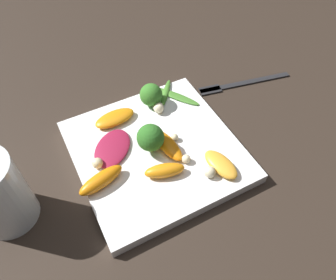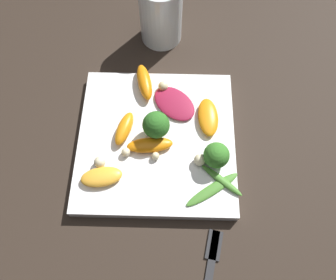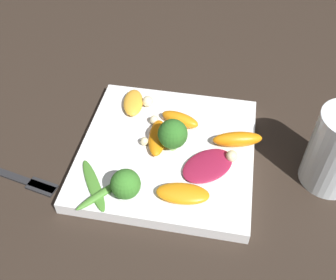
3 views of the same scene
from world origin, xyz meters
The scene contains 18 objects.
ground_plane centered at (0.00, 0.00, 0.00)m, with size 2.40×2.40×0.00m, color #2D231C.
plate centered at (0.00, 0.00, 0.01)m, with size 0.25×0.25×0.02m.
fork centered at (-0.08, 0.21, 0.00)m, with size 0.05×0.19×0.01m.
radicchio_leaf_0 centered at (-0.03, -0.06, 0.02)m, with size 0.09×0.09×0.01m.
orange_segment_0 centered at (0.01, 0.02, 0.03)m, with size 0.07×0.03×0.02m.
orange_segment_1 centered at (-0.08, -0.04, 0.03)m, with size 0.04×0.07×0.02m.
orange_segment_2 centered at (0.08, 0.07, 0.03)m, with size 0.07×0.04×0.01m.
orange_segment_3 centered at (0.02, -0.10, 0.03)m, with size 0.04×0.08×0.02m.
orange_segment_4 centered at (0.05, -0.01, 0.03)m, with size 0.04×0.06×0.02m.
broccoli_floret_0 centered at (0.00, -0.01, 0.05)m, with size 0.04×0.04×0.05m.
broccoli_floret_1 centered at (-0.09, 0.04, 0.04)m, with size 0.04×0.04×0.04m.
arugula_sprig_0 centered at (-0.09, 0.08, 0.02)m, with size 0.09×0.06×0.00m.
arugula_sprig_1 centered at (-0.10, 0.07, 0.02)m, with size 0.07×0.06×0.01m.
macadamia_nut_0 centered at (0.08, 0.05, 0.03)m, with size 0.02×0.02×0.02m.
macadamia_nut_1 centered at (0.05, 0.03, 0.03)m, with size 0.01×0.01×0.01m.
macadamia_nut_2 centered at (0.00, 0.03, 0.03)m, with size 0.01×0.01×0.01m.
macadamia_nut_3 centered at (-0.01, -0.09, 0.03)m, with size 0.02×0.02×0.02m.
macadamia_nut_4 centered at (-0.07, 0.04, 0.03)m, with size 0.02×0.02×0.02m.
Camera 3 is at (-0.38, -0.07, 0.45)m, focal length 42.00 mm.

